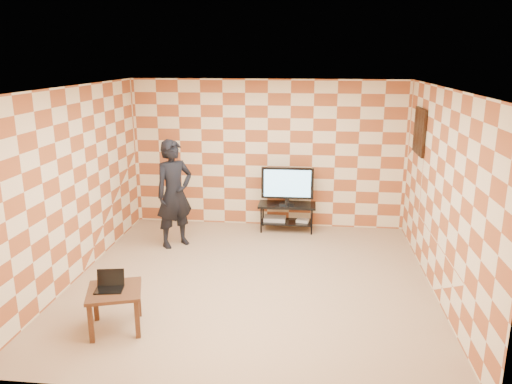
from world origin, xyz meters
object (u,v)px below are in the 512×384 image
(person, at_px, (174,194))
(tv_stand, at_px, (287,211))
(side_table, at_px, (115,296))
(tv, at_px, (287,184))

(person, bearing_deg, tv_stand, -16.26)
(tv_stand, height_order, side_table, same)
(person, bearing_deg, side_table, -133.40)
(tv, xyz_separation_m, person, (-1.82, -0.94, 0.02))
(tv, relative_size, side_table, 1.24)
(tv, distance_m, side_table, 4.08)
(side_table, distance_m, person, 2.74)
(tv_stand, distance_m, person, 2.11)
(side_table, bearing_deg, person, 90.26)
(side_table, bearing_deg, tv, 63.58)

